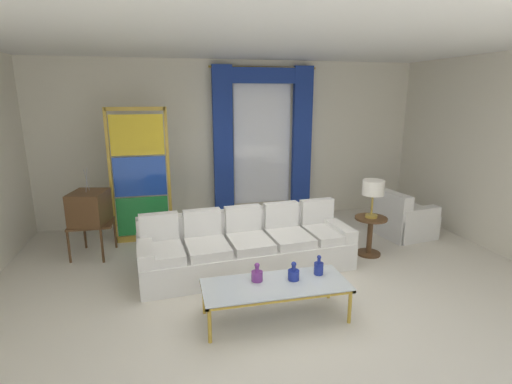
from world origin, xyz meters
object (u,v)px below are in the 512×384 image
object	(u,v)px
bottle_blue_decanter	(257,275)
stained_glass_divider	(140,179)
armchair_white	(402,220)
vintage_tv	(90,209)
peacock_figurine	(163,235)
round_side_table	(370,232)
coffee_table	(276,287)
bottle_crystal_tall	(319,267)
table_lamp_brass	(373,189)
bottle_amber_squat	(294,274)
couch_white_long	(246,247)

from	to	relation	value
bottle_blue_decanter	stained_glass_divider	xyz separation A→B (m)	(-1.32, 2.62, 0.58)
armchair_white	stained_glass_divider	world-z (taller)	stained_glass_divider
vintage_tv	peacock_figurine	distance (m)	1.15
round_side_table	peacock_figurine	bearing A→B (deg)	162.11
coffee_table	bottle_blue_decanter	bearing A→B (deg)	147.11
bottle_crystal_tall	armchair_white	xyz separation A→B (m)	(2.29, 1.85, -0.20)
bottle_blue_decanter	vintage_tv	distance (m)	3.00
coffee_table	table_lamp_brass	world-z (taller)	table_lamp_brass
bottle_blue_decanter	peacock_figurine	xyz separation A→B (m)	(-1.01, 2.22, -0.26)
peacock_figurine	table_lamp_brass	size ratio (longest dim) A/B	1.05
vintage_tv	round_side_table	distance (m)	4.22
bottle_blue_decanter	table_lamp_brass	size ratio (longest dim) A/B	0.37
coffee_table	armchair_white	bearing A→B (deg)	34.78
bottle_amber_squat	table_lamp_brass	xyz separation A→B (m)	(1.66, 1.30, 0.55)
bottle_crystal_tall	stained_glass_divider	bearing A→B (deg)	127.82
table_lamp_brass	vintage_tv	bearing A→B (deg)	167.06
stained_glass_divider	bottle_crystal_tall	bearing A→B (deg)	-52.18
bottle_crystal_tall	bottle_amber_squat	world-z (taller)	bottle_crystal_tall
vintage_tv	table_lamp_brass	bearing A→B (deg)	-12.94
bottle_amber_squat	armchair_white	world-z (taller)	armchair_white
couch_white_long	stained_glass_divider	bearing A→B (deg)	135.78
bottle_amber_squat	peacock_figurine	size ratio (longest dim) A/B	0.35
couch_white_long	stained_glass_divider	world-z (taller)	stained_glass_divider
bottle_crystal_tall	bottle_amber_squat	distance (m)	0.33
bottle_blue_decanter	stained_glass_divider	size ratio (longest dim) A/B	0.10
armchair_white	round_side_table	size ratio (longest dim) A/B	1.55
stained_glass_divider	round_side_table	size ratio (longest dim) A/B	3.70
bottle_crystal_tall	table_lamp_brass	size ratio (longest dim) A/B	0.40
armchair_white	bottle_amber_squat	bearing A→B (deg)	-143.72
round_side_table	bottle_crystal_tall	bearing A→B (deg)	-137.29
armchair_white	table_lamp_brass	xyz separation A→B (m)	(-0.95, -0.62, 0.74)
bottle_amber_squat	vintage_tv	size ratio (longest dim) A/B	0.16
bottle_blue_decanter	round_side_table	bearing A→B (deg)	30.99
bottle_amber_squat	armchair_white	size ratio (longest dim) A/B	0.23
coffee_table	round_side_table	xyz separation A→B (m)	(1.88, 1.35, -0.02)
coffee_table	stained_glass_divider	size ratio (longest dim) A/B	0.72
round_side_table	table_lamp_brass	bearing A→B (deg)	26.57
peacock_figurine	table_lamp_brass	world-z (taller)	table_lamp_brass
bottle_amber_squat	peacock_figurine	bearing A→B (deg)	121.57
couch_white_long	round_side_table	distance (m)	1.92
stained_glass_divider	round_side_table	bearing A→B (deg)	-22.28
bottle_blue_decanter	stained_glass_divider	world-z (taller)	stained_glass_divider
armchair_white	bottle_crystal_tall	bearing A→B (deg)	-141.06
stained_glass_divider	table_lamp_brass	world-z (taller)	stained_glass_divider
bottle_crystal_tall	stained_glass_divider	size ratio (longest dim) A/B	0.10
round_side_table	coffee_table	bearing A→B (deg)	-144.30
round_side_table	table_lamp_brass	xyz separation A→B (m)	(0.00, 0.00, 0.67)
coffee_table	armchair_white	xyz separation A→B (m)	(2.83, 1.97, -0.09)
coffee_table	bottle_blue_decanter	xyz separation A→B (m)	(-0.18, 0.11, 0.10)
couch_white_long	bottle_blue_decanter	world-z (taller)	couch_white_long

